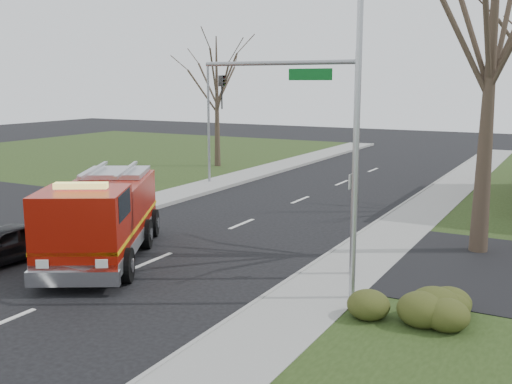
% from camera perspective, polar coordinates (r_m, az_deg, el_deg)
% --- Properties ---
extents(ground, '(120.00, 120.00, 0.00)m').
position_cam_1_polar(ground, '(20.57, -9.80, -6.47)').
color(ground, black).
rests_on(ground, ground).
extents(sidewalk_right, '(2.40, 80.00, 0.15)m').
position_cam_1_polar(sidewalk_right, '(17.54, 6.52, -9.12)').
color(sidewalk_right, gray).
rests_on(sidewalk_right, ground).
extents(sidewalk_left, '(2.40, 80.00, 0.15)m').
position_cam_1_polar(sidewalk_left, '(24.76, -21.18, -3.95)').
color(sidewalk_left, gray).
rests_on(sidewalk_left, ground).
extents(hedge_corner, '(2.80, 2.00, 0.90)m').
position_cam_1_polar(hedge_corner, '(15.68, 14.81, -9.85)').
color(hedge_corner, '#2B3413').
rests_on(hedge_corner, lawn_right).
extents(bare_tree_near, '(6.00, 6.00, 12.00)m').
position_cam_1_polar(bare_tree_near, '(21.60, 21.62, 13.67)').
color(bare_tree_near, '#3B2C23').
rests_on(bare_tree_near, ground).
extents(bare_tree_left, '(4.50, 4.50, 9.00)m').
position_cam_1_polar(bare_tree_left, '(41.82, -3.76, 9.91)').
color(bare_tree_left, '#3B2C23').
rests_on(bare_tree_left, ground).
extents(traffic_signal_mast, '(5.29, 0.18, 6.80)m').
position_cam_1_polar(traffic_signal_mast, '(18.34, 5.71, 6.58)').
color(traffic_signal_mast, gray).
rests_on(traffic_signal_mast, ground).
extents(streetlight_pole, '(1.48, 0.16, 8.40)m').
position_cam_1_polar(streetlight_pole, '(15.80, 9.34, 5.31)').
color(streetlight_pole, '#B7BABF').
rests_on(streetlight_pole, ground).
extents(utility_pole_far, '(0.14, 0.14, 7.00)m').
position_cam_1_polar(utility_pole_far, '(35.12, -4.54, 6.43)').
color(utility_pole_far, gray).
rests_on(utility_pole_far, ground).
extents(fire_engine, '(5.94, 7.78, 3.03)m').
position_cam_1_polar(fire_engine, '(20.79, -14.46, -2.56)').
color(fire_engine, '#931206').
rests_on(fire_engine, ground).
extents(parked_car_maroon, '(1.73, 3.86, 1.29)m').
position_cam_1_polar(parked_car_maroon, '(21.50, -23.21, -4.65)').
color(parked_car_maroon, black).
rests_on(parked_car_maroon, ground).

